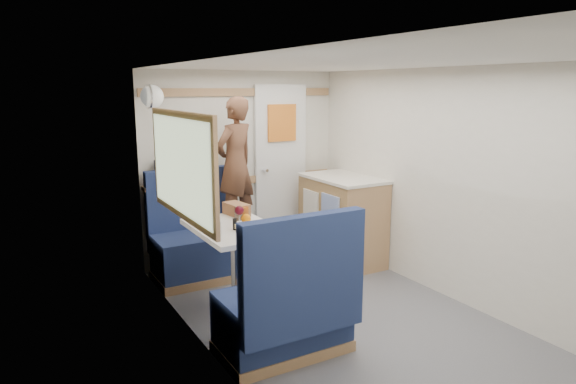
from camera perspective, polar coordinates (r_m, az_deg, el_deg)
floor at (r=3.98m, az=9.41°, el=-15.99°), size 4.50×4.50×0.00m
ceiling at (r=3.54m, az=10.50°, el=14.14°), size 4.50×4.50×0.00m
wall_back at (r=5.52m, az=-5.08°, el=2.87°), size 2.20×0.02×2.00m
wall_left at (r=3.07m, az=-6.22°, el=-4.21°), size 0.02×4.50×2.00m
wall_right at (r=4.40m, az=21.07°, el=-0.09°), size 0.02×4.50×2.00m
oak_trim_low at (r=5.52m, az=-4.96°, el=1.31°), size 2.15×0.02×0.08m
oak_trim_high at (r=5.44m, az=-5.14°, el=11.00°), size 2.15×0.02×0.08m
side_window at (r=3.94m, az=-11.86°, el=2.85°), size 0.04×1.30×0.72m
rear_door at (r=5.69m, az=-0.81°, el=2.90°), size 0.62×0.12×1.86m
dinette_table at (r=4.24m, az=-5.91°, el=-5.84°), size 0.62×0.92×0.72m
bench_far at (r=5.09m, az=-9.81°, el=-6.10°), size 0.90×0.59×1.05m
bench_near at (r=3.61m, az=-0.11°, el=-13.49°), size 0.90×0.59×1.05m
ledge at (r=5.18m, az=-10.99°, el=0.79°), size 0.90×0.14×0.04m
dome_light at (r=4.72m, az=-14.88°, el=10.22°), size 0.20×0.20×0.20m
galley_counter at (r=5.43m, az=6.02°, el=-3.03°), size 0.57×0.92×0.92m
person at (r=5.04m, az=-5.87°, el=3.16°), size 0.56×0.48×1.29m
duffel_bag at (r=5.14m, az=-11.56°, el=2.27°), size 0.52×0.30×0.24m
tray at (r=3.93m, az=-2.53°, el=-4.70°), size 0.34×0.39×0.02m
orange_fruit at (r=4.20m, az=-4.70°, el=-2.98°), size 0.08×0.08×0.08m
cheese_block at (r=4.07m, az=-5.08°, el=-3.76°), size 0.12×0.10×0.04m
wine_glass at (r=4.18m, az=-5.43°, el=-2.14°), size 0.08×0.08×0.17m
tumbler_left at (r=3.94m, az=-7.90°, el=-4.16°), size 0.06×0.06×0.10m
tumbler_mid at (r=4.37m, az=-9.45°, el=-2.55°), size 0.07×0.07×0.11m
tumbler_right at (r=4.38m, az=-5.51°, el=-2.40°), size 0.07×0.07×0.11m
beer_glass at (r=4.42m, az=-4.82°, el=-2.34°), size 0.07×0.07×0.10m
pepper_grinder at (r=4.09m, az=-5.93°, el=-3.58°), size 0.03×0.03×0.09m
bread_loaf at (r=4.55m, az=-5.75°, el=-1.91°), size 0.18×0.27×0.11m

